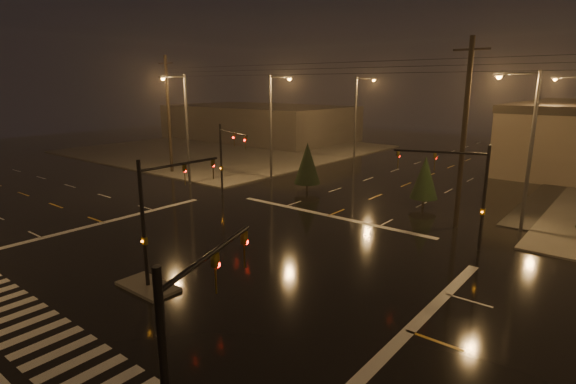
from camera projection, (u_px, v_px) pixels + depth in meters
name	position (u px, v px, depth m)	size (l,w,h in m)	color
ground	(213.00, 262.00, 23.80)	(140.00, 140.00, 0.00)	black
sidewalk_nw	(229.00, 149.00, 64.78)	(36.00, 36.00, 0.12)	#4B4943
median_island	(148.00, 286.00, 20.75)	(3.00, 1.60, 0.15)	#4B4943
crosswalk	(34.00, 333.00, 16.98)	(15.00, 2.60, 0.01)	beige
stop_bar_far	(329.00, 215.00, 32.13)	(16.00, 0.50, 0.01)	beige
commercial_block	(259.00, 122.00, 76.28)	(30.00, 18.00, 5.60)	#3C3735
signal_mast_median	(160.00, 205.00, 20.59)	(0.25, 4.59, 6.00)	black
signal_mast_ne	(465.00, 184.00, 24.81)	(4.84, 1.86, 6.00)	black
signal_mast_nw	(226.00, 152.00, 36.37)	(4.84, 1.86, 6.00)	black
signal_mast_se	(187.00, 355.00, 9.31)	(1.55, 3.87, 6.00)	black
streetlight_1	(273.00, 120.00, 42.89)	(2.77, 0.32, 10.00)	#38383A
streetlight_2	(358.00, 112.00, 55.01)	(2.77, 0.32, 10.00)	#38383A
streetlight_3	(526.00, 140.00, 27.75)	(2.77, 0.32, 10.00)	#38383A
streetlight_4	(573.00, 120.00, 42.91)	(2.77, 0.32, 10.00)	#38383A
streetlight_5	(184.00, 122.00, 40.65)	(0.32, 2.77, 10.00)	#38383A
utility_pole_0	(169.00, 114.00, 46.36)	(2.20, 0.32, 12.00)	black
utility_pole_1	(464.00, 134.00, 28.10)	(2.20, 0.32, 12.00)	black
conifer_3	(307.00, 163.00, 38.91)	(2.29, 2.29, 4.28)	black
conifer_4	(425.00, 177.00, 33.84)	(2.07, 2.07, 3.93)	black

